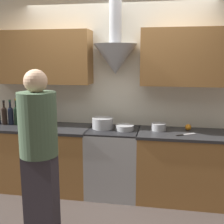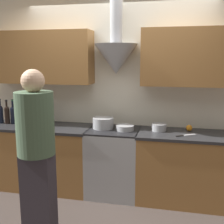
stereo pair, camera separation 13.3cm
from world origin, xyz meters
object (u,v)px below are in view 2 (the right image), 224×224
at_px(stove_range, 114,161).
at_px(orange_fruit, 189,128).
at_px(wine_bottle_1, 7,114).
at_px(saucepan, 159,127).
at_px(wine_bottle_6, 40,116).
at_px(stock_pot, 103,123).
at_px(wine_bottle_4, 26,114).
at_px(wine_bottle_7, 46,116).
at_px(mixing_bowl, 125,128).
at_px(wine_bottle_2, 13,114).
at_px(wine_bottle_0, 0,113).
at_px(wine_bottle_5, 33,116).
at_px(person_foreground_left, 36,149).
at_px(wine_bottle_3, 19,114).

bearing_deg(stove_range, orange_fruit, 7.96).
bearing_deg(orange_fruit, wine_bottle_1, -177.42).
xyz_separation_m(wine_bottle_1, saucepan, (2.12, 0.04, -0.09)).
bearing_deg(wine_bottle_6, stock_pot, 0.83).
height_order(wine_bottle_6, orange_fruit, wine_bottle_6).
xyz_separation_m(orange_fruit, saucepan, (-0.38, -0.07, 0.01)).
relative_size(wine_bottle_4, wine_bottle_7, 1.08).
height_order(mixing_bowl, orange_fruit, orange_fruit).
bearing_deg(stove_range, wine_bottle_4, 178.59).
xyz_separation_m(wine_bottle_2, orange_fruit, (2.41, 0.10, -0.10)).
distance_m(wine_bottle_7, mixing_bowl, 1.10).
bearing_deg(stove_range, mixing_bowl, -1.29).
xyz_separation_m(wine_bottle_0, wine_bottle_2, (0.20, -0.00, -0.00)).
distance_m(wine_bottle_6, stock_pot, 0.89).
bearing_deg(wine_bottle_5, saucepan, 1.25).
height_order(wine_bottle_0, wine_bottle_6, wine_bottle_0).
bearing_deg(wine_bottle_6, mixing_bowl, -1.16).
xyz_separation_m(wine_bottle_0, wine_bottle_4, (0.40, -0.00, 0.00)).
relative_size(wine_bottle_4, wine_bottle_5, 1.11).
xyz_separation_m(stock_pot, saucepan, (0.72, 0.03, -0.03)).
height_order(stove_range, wine_bottle_1, wine_bottle_1).
bearing_deg(stock_pot, wine_bottle_7, -179.16).
distance_m(wine_bottle_4, orange_fruit, 2.21).
relative_size(stock_pot, saucepan, 1.42).
distance_m(wine_bottle_4, mixing_bowl, 1.41).
relative_size(wine_bottle_2, stock_pot, 1.26).
distance_m(wine_bottle_4, person_foreground_left, 1.32).
xyz_separation_m(wine_bottle_1, wine_bottle_7, (0.60, 0.00, -0.00)).
bearing_deg(wine_bottle_0, wine_bottle_3, 1.26).
height_order(stove_range, orange_fruit, orange_fruit).
bearing_deg(wine_bottle_3, stock_pot, -0.23).
xyz_separation_m(wine_bottle_5, person_foreground_left, (0.61, -1.10, -0.08)).
height_order(wine_bottle_1, person_foreground_left, person_foreground_left).
bearing_deg(wine_bottle_5, stock_pot, 0.34).
height_order(wine_bottle_1, wine_bottle_2, wine_bottle_2).
xyz_separation_m(wine_bottle_6, wine_bottle_7, (0.10, 0.00, 0.01)).
bearing_deg(stove_range, person_foreground_left, -116.57).
height_order(stock_pot, mixing_bowl, stock_pot).
bearing_deg(wine_bottle_1, person_foreground_left, -47.47).
bearing_deg(stock_pot, wine_bottle_1, -179.47).
xyz_separation_m(wine_bottle_2, wine_bottle_6, (0.41, -0.01, -0.01)).
relative_size(wine_bottle_5, saucepan, 1.67).
bearing_deg(wine_bottle_4, saucepan, 1.07).
distance_m(stove_range, orange_fruit, 1.07).
height_order(mixing_bowl, saucepan, saucepan).
bearing_deg(wine_bottle_2, stock_pot, 0.07).
height_order(wine_bottle_4, person_foreground_left, person_foreground_left).
height_order(wine_bottle_6, person_foreground_left, person_foreground_left).
height_order(wine_bottle_5, wine_bottle_6, wine_bottle_5).
relative_size(wine_bottle_0, wine_bottle_4, 0.98).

